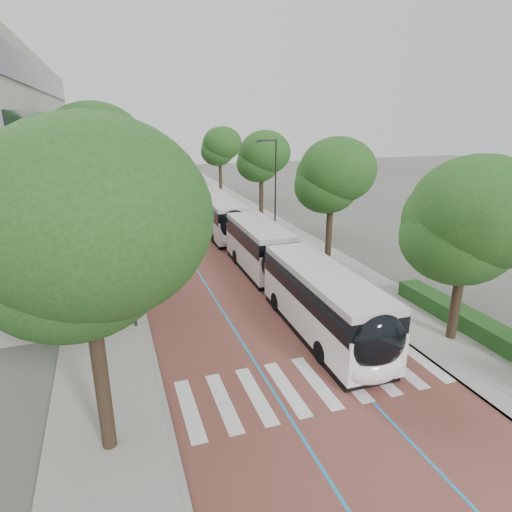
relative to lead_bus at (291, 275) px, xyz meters
The scene contains 18 objects.
ground 8.76m from the lead_bus, 105.58° to the right, with size 160.00×160.00×0.00m, color #51544C.
road 31.84m from the lead_bus, 94.17° to the left, with size 11.00×140.00×0.02m, color brown.
sidewalk_left 33.23m from the lead_bus, 107.19° to the left, with size 4.00×140.00×0.12m, color gray.
sidewalk_right 32.17m from the lead_bus, 80.71° to the left, with size 4.00×140.00×0.12m, color gray.
kerb_left 32.72m from the lead_bus, 104.01° to the left, with size 0.20×140.00×0.14m, color gray.
kerb_right 31.92m from the lead_bus, 84.08° to the left, with size 0.20×140.00×0.14m, color gray.
zebra_crossing 7.76m from the lead_bus, 106.15° to the right, with size 10.55×3.60×0.01m.
lane_line_left 31.99m from the lead_bus, 97.03° to the left, with size 0.12×126.00×0.01m, color teal.
lane_line_right 31.76m from the lead_bus, 91.28° to the left, with size 0.12×126.00×0.01m, color teal.
hedge 10.77m from the lead_bus, 50.68° to the right, with size 1.20×14.00×0.80m, color #1B4016.
streetlight_far 14.72m from the lead_bus, 72.56° to the left, with size 1.82×0.20×8.00m.
lamp_post_left 8.78m from the lead_bus, behind, with size 0.14×0.14×8.00m, color #29292C.
trees_left 17.57m from the lead_bus, 125.89° to the left, with size 6.46×60.85×10.26m.
trees_right 13.28m from the lead_bus, 64.73° to the left, with size 5.78×47.43×8.08m.
lead_bus is the anchor object (origin of this frame).
bus_queued_0 15.97m from the lead_bus, 90.07° to the left, with size 2.82×12.45×3.20m.
bus_queued_1 29.33m from the lead_bus, 90.84° to the left, with size 3.20×12.52×3.20m.
bus_queued_2 42.70m from the lead_bus, 90.76° to the left, with size 3.21×12.52×3.20m.
Camera 1 is at (-6.75, -11.80, 9.98)m, focal length 30.00 mm.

